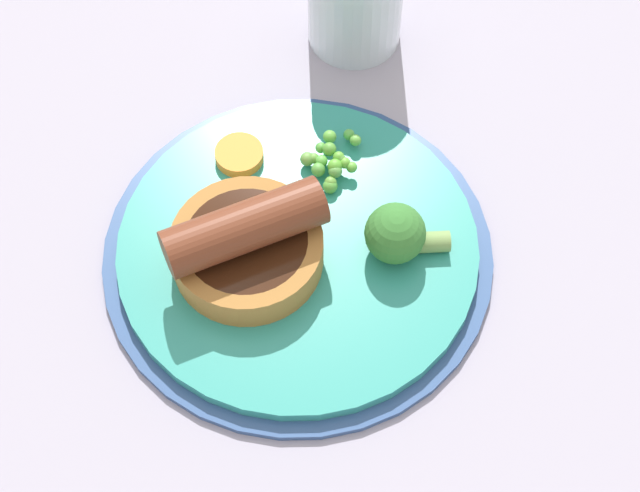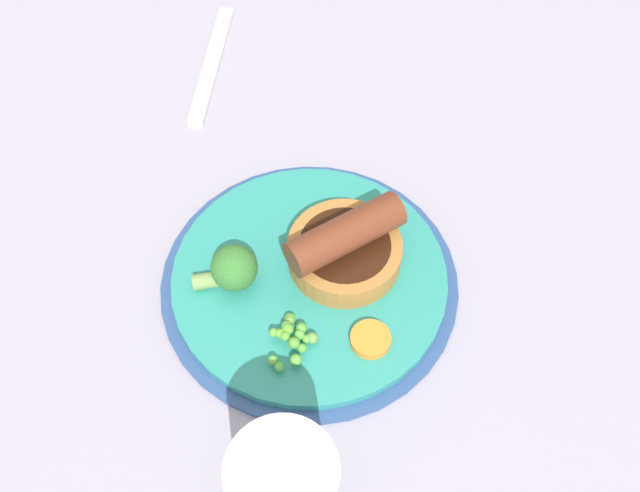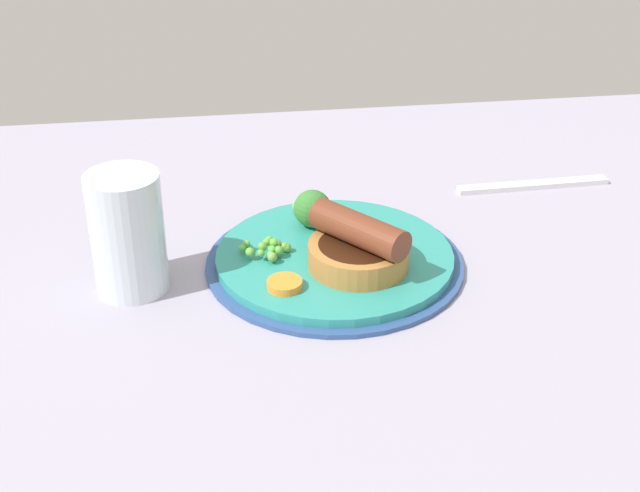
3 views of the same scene
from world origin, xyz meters
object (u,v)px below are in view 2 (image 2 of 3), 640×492
Objects in this scene: fork at (212,64)px; pea_pile at (292,337)px; dinner_plate at (310,280)px; broccoli_floret_near at (232,269)px; sausage_pudding at (345,247)px; carrot_slice_0 at (370,339)px.

pea_pile is at bearing -158.26° from fork.
broccoli_floret_near reaches higher than dinner_plate.
broccoli_floret_near is (4.96, 5.73, 0.99)cm from pea_pile.
dinner_plate is 29.33cm from fork.
dinner_plate is at bearing 174.54° from sausage_pudding.
pea_pile is 7.64cm from broccoli_floret_near.
dinner_plate is 2.61× the size of sausage_pudding.
dinner_plate is 7.78× the size of carrot_slice_0.
carrot_slice_0 reaches higher than dinner_plate.
carrot_slice_0 is (-5.53, -5.72, 1.22)cm from dinner_plate.
carrot_slice_0 is at bearing -134.03° from dinner_plate.
carrot_slice_0 reaches higher than fork.
fork is (27.02, 8.20, -2.97)cm from broccoli_floret_near.
dinner_plate is at bearing -5.61° from broccoli_floret_near.
carrot_slice_0 is at bearing -148.94° from fork.
dinner_plate is 6.65cm from pea_pile.
sausage_pudding reaches higher than broccoli_floret_near.
broccoli_floret_near is 0.31× the size of fork.
carrot_slice_0 is (-7.39, -2.97, -1.66)cm from sausage_pudding.
broccoli_floret_near is at bearing 49.10° from pea_pile.
sausage_pudding is 8.14cm from carrot_slice_0.
broccoli_floret_near is (-3.32, 8.91, -0.18)cm from sausage_pudding.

